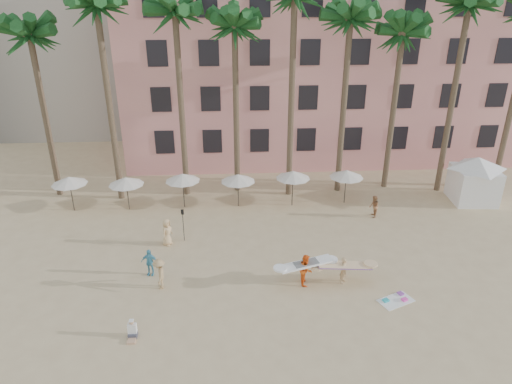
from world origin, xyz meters
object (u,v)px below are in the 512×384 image
Objects in this scene: cabana at (475,175)px; carrier_yellow at (344,268)px; carrier_white at (306,268)px; pink_hotel at (318,67)px.

cabana is 15.74m from carrier_yellow.
carrier_yellow is at bearing -140.93° from cabana.
cabana is 17.39m from carrier_white.
pink_hotel is 24.94m from carrier_white.
cabana is at bearing 34.60° from carrier_white.
carrier_yellow is at bearing -96.03° from pink_hotel.
carrier_white is (-4.58, -23.48, -7.04)m from pink_hotel.
cabana reaches higher than carrier_yellow.
pink_hotel is 24.69m from carrier_yellow.
carrier_white is at bearing 178.96° from carrier_yellow.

